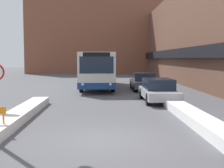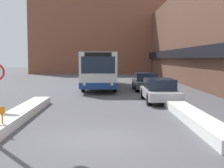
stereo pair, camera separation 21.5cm
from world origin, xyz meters
name	(u,v)px [view 2 (the right image)]	position (x,y,z in m)	size (l,w,h in m)	color
ground_plane	(103,140)	(0.00, 0.00, 0.00)	(160.00, 160.00, 0.00)	#515156
building_row_right	(199,37)	(9.97, 24.00, 4.86)	(5.50, 60.00, 9.76)	brown
building_backdrop_far	(107,36)	(0.00, 46.00, 6.56)	(26.00, 8.00, 13.12)	brown
snow_bank_left	(11,120)	(-3.60, 2.36, 0.18)	(0.90, 11.60, 0.37)	silver
snow_bank_right	(194,117)	(3.60, 2.65, 0.20)	(0.90, 8.53, 0.40)	silver
city_bus	(100,69)	(-0.51, 17.74, 1.65)	(2.68, 12.26, 3.02)	silver
parked_car_front	(159,90)	(3.20, 8.63, 0.70)	(1.84, 4.67, 1.36)	#B7B7BC
parked_car_middle	(145,81)	(3.20, 15.47, 0.71)	(1.89, 4.35, 1.40)	#38383D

